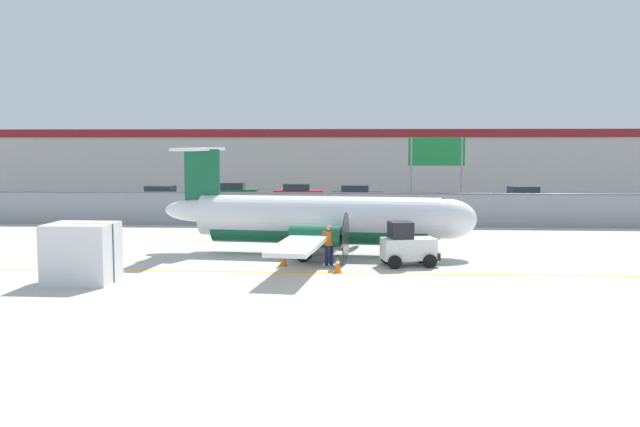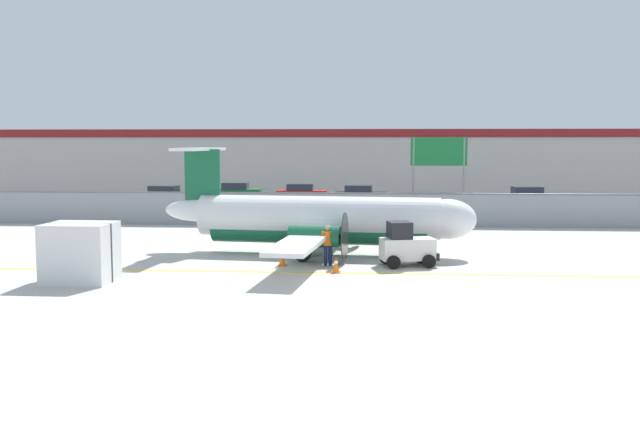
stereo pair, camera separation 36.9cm
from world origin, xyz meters
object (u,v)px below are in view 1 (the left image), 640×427
object	(u,v)px
traffic_cone_near_left	(278,245)
parked_car_4	(454,204)
parked_car_3	(357,195)
traffic_cone_far_left	(338,265)
cargo_container	(82,253)
parked_car_5	(522,197)
commuter_airplane	(324,220)
parked_car_0	(162,196)
traffic_cone_far_right	(297,248)
baggage_tug	(407,246)
parked_car_2	(298,193)
traffic_cone_near_right	(283,258)
ground_crew_worker	(329,243)
highway_sign	(436,159)
parked_car_1	(233,192)

from	to	relation	value
traffic_cone_near_left	parked_car_4	size ratio (longest dim) A/B	0.15
parked_car_3	parked_car_4	distance (m)	11.15
traffic_cone_far_left	parked_car_4	world-z (taller)	parked_car_4
cargo_container	parked_car_5	xyz separation A→B (m)	(22.96, 32.06, -0.21)
parked_car_5	commuter_airplane	bearing A→B (deg)	54.33
cargo_container	parked_car_5	world-z (taller)	cargo_container
traffic_cone_near_left	parked_car_3	xyz separation A→B (m)	(3.48, 25.14, 0.58)
parked_car_0	parked_car_5	distance (m)	28.95
commuter_airplane	traffic_cone_far_right	xyz separation A→B (m)	(-1.25, -0.17, -1.29)
traffic_cone_far_left	parked_car_5	distance (m)	32.48
parked_car_0	traffic_cone_far_right	bearing A→B (deg)	-57.61
traffic_cone_near_left	traffic_cone_far_right	distance (m)	1.36
commuter_airplane	traffic_cone_far_left	xyz separation A→B (m)	(0.79, -4.66, -1.29)
baggage_tug	parked_car_4	distance (m)	20.52
commuter_airplane	traffic_cone_near_left	world-z (taller)	commuter_airplane
cargo_container	traffic_cone_far_left	world-z (taller)	cargo_container
baggage_tug	parked_car_2	bearing A→B (deg)	90.71
traffic_cone_near_left	traffic_cone_near_right	xyz separation A→B (m)	(0.69, -3.97, 0.00)
ground_crew_worker	parked_car_2	distance (m)	30.76
traffic_cone_near_right	parked_car_4	bearing A→B (deg)	64.64
commuter_airplane	parked_car_0	bearing A→B (deg)	127.04
traffic_cone_far_left	parked_car_0	world-z (taller)	parked_car_0
traffic_cone_far_right	parked_car_0	bearing A→B (deg)	118.72
traffic_cone_far_left	traffic_cone_far_right	bearing A→B (deg)	114.48
traffic_cone_far_right	parked_car_5	xyz separation A→B (m)	(15.64, 25.01, 0.58)
highway_sign	cargo_container	bearing A→B (deg)	-126.03
cargo_container	parked_car_2	bearing A→B (deg)	83.14
parked_car_2	parked_car_4	world-z (taller)	same
baggage_tug	ground_crew_worker	bearing A→B (deg)	167.80
commuter_airplane	cargo_container	world-z (taller)	commuter_airplane
traffic_cone_near_left	cargo_container	bearing A→B (deg)	-128.39
parked_car_1	parked_car_5	size ratio (longest dim) A/B	0.98
baggage_tug	traffic_cone_near_left	distance (m)	6.97
traffic_cone_far_right	parked_car_4	xyz separation A→B (m)	(9.33, 17.27, 0.58)
baggage_tug	traffic_cone_far_right	bearing A→B (deg)	137.63
commuter_airplane	traffic_cone_far_left	world-z (taller)	commuter_airplane
parked_car_3	traffic_cone_near_left	bearing A→B (deg)	-94.48
baggage_tug	commuter_airplane	bearing A→B (deg)	128.22
traffic_cone_near_left	parked_car_5	bearing A→B (deg)	55.36
parked_car_2	parked_car_3	size ratio (longest dim) A/B	0.98
baggage_tug	parked_car_4	world-z (taller)	baggage_tug
traffic_cone_near_left	parked_car_2	bearing A→B (deg)	93.25
ground_crew_worker	parked_car_2	world-z (taller)	same
traffic_cone_near_left	parked_car_1	xyz separation A→B (m)	(-7.37, 28.10, 0.58)
cargo_container	commuter_airplane	bearing A→B (deg)	41.18
traffic_cone_far_left	parked_car_0	distance (m)	32.58
parked_car_0	parked_car_3	xyz separation A→B (m)	(15.78, 1.83, 0.00)
traffic_cone_far_left	traffic_cone_far_right	xyz separation A→B (m)	(-2.04, 4.49, 0.00)
parked_car_3	traffic_cone_far_right	bearing A→B (deg)	-92.06
traffic_cone_far_right	parked_car_4	bearing A→B (deg)	61.63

